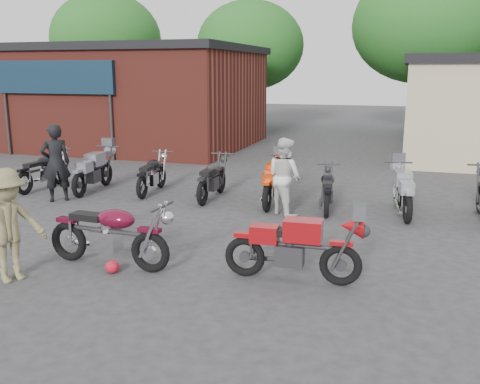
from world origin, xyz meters
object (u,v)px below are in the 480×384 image
(vintage_motorcycle, at_px, (110,230))
(row_bike_6, at_px, (403,189))
(person_dark, at_px, (56,163))
(row_bike_5, at_px, (327,188))
(sportbike, at_px, (295,244))
(row_bike_1, at_px, (93,169))
(helmet, at_px, (112,267))
(person_tan, at_px, (8,226))
(row_bike_4, at_px, (273,180))
(row_bike_0, at_px, (43,169))
(row_bike_2, at_px, (152,172))
(row_bike_3, at_px, (212,176))
(person_light, at_px, (285,176))

(vintage_motorcycle, relative_size, row_bike_6, 1.08)
(person_dark, relative_size, row_bike_5, 1.04)
(sportbike, bearing_deg, row_bike_1, 141.90)
(row_bike_6, bearing_deg, helmet, 130.44)
(row_bike_1, height_order, row_bike_6, row_bike_1)
(sportbike, height_order, helmet, sportbike)
(person_tan, bearing_deg, row_bike_6, -15.86)
(person_dark, relative_size, row_bike_4, 0.93)
(row_bike_0, xyz_separation_m, row_bike_5, (7.89, 0.07, -0.04))
(helmet, bearing_deg, row_bike_4, 75.34)
(row_bike_2, distance_m, row_bike_6, 6.49)
(row_bike_0, xyz_separation_m, row_bike_3, (4.90, 0.33, 0.01))
(helmet, relative_size, row_bike_2, 0.12)
(person_light, xyz_separation_m, row_bike_0, (-7.01, 0.61, -0.31))
(sportbike, height_order, row_bike_0, sportbike)
(helmet, xyz_separation_m, row_bike_3, (-0.24, 5.39, 0.48))
(vintage_motorcycle, height_order, person_dark, person_dark)
(vintage_motorcycle, xyz_separation_m, sportbike, (3.08, 0.30, -0.04))
(row_bike_0, height_order, row_bike_1, row_bike_1)
(person_light, xyz_separation_m, row_bike_3, (-2.11, 0.95, -0.30))
(person_tan, relative_size, row_bike_5, 0.96)
(row_bike_1, height_order, row_bike_2, row_bike_1)
(row_bike_4, relative_size, row_bike_5, 1.13)
(row_bike_2, height_order, row_bike_5, row_bike_2)
(row_bike_1, bearing_deg, person_tan, -164.56)
(sportbike, relative_size, row_bike_2, 1.07)
(vintage_motorcycle, relative_size, sportbike, 1.06)
(vintage_motorcycle, distance_m, row_bike_2, 5.60)
(vintage_motorcycle, xyz_separation_m, row_bike_0, (-4.97, 4.80, -0.06))
(helmet, height_order, row_bike_1, row_bike_1)
(row_bike_6, bearing_deg, person_dark, 89.40)
(row_bike_2, bearing_deg, sportbike, -141.07)
(helmet, distance_m, person_tan, 1.73)
(row_bike_5, height_order, row_bike_6, row_bike_6)
(sportbike, bearing_deg, row_bike_5, 89.47)
(row_bike_2, bearing_deg, person_light, -111.54)
(sportbike, bearing_deg, vintage_motorcycle, -176.98)
(row_bike_0, height_order, row_bike_3, row_bike_3)
(person_dark, distance_m, person_light, 5.79)
(row_bike_0, bearing_deg, row_bike_5, -87.09)
(row_bike_2, bearing_deg, row_bike_5, -100.78)
(row_bike_0, relative_size, row_bike_1, 0.93)
(person_tan, relative_size, row_bike_3, 0.89)
(row_bike_4, xyz_separation_m, row_bike_5, (1.36, -0.19, -0.07))
(person_dark, bearing_deg, row_bike_0, -85.15)
(person_tan, relative_size, row_bike_2, 0.92)
(helmet, distance_m, row_bike_4, 5.51)
(person_light, height_order, row_bike_0, person_light)
(helmet, distance_m, row_bike_6, 6.90)
(row_bike_5, bearing_deg, person_light, 119.79)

